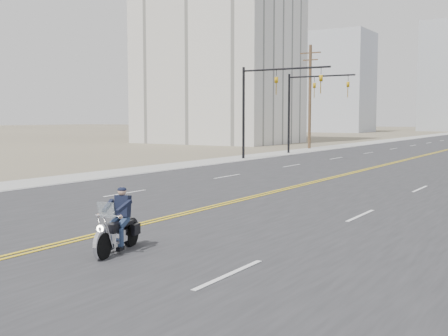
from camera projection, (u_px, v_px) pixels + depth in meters
sidewalk_left at (382, 141)px, 75.56m from camera, size 3.00×200.00×0.01m
traffic_mast_left at (267, 94)px, 41.76m from camera, size 7.10×0.26×7.00m
traffic_mast_far at (307, 98)px, 48.68m from camera, size 6.10×0.26×7.00m
utility_pole_left at (310, 95)px, 57.07m from camera, size 2.20×0.30×10.50m
apartment_block at (219, 23)px, 70.35m from camera, size 18.00×14.00×30.00m
haze_bldg_a at (338, 83)px, 124.98m from camera, size 14.00×12.00×22.00m
haze_bldg_f at (304, 99)px, 145.86m from camera, size 12.00×12.00×16.00m
motorcyclist at (117, 221)px, 13.01m from camera, size 1.32×2.09×1.52m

